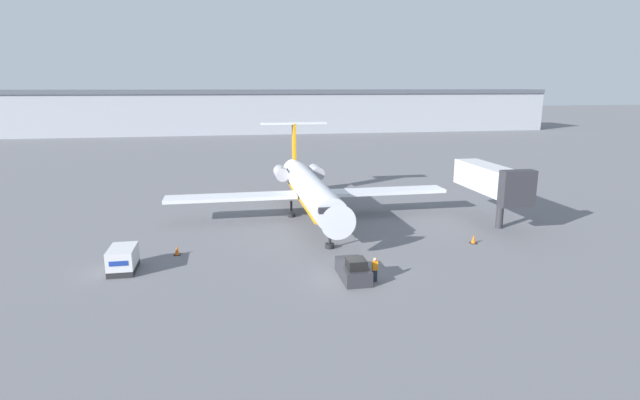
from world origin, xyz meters
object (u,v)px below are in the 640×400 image
(traffic_cone_left, at_px, (177,251))
(worker_near_tug, at_px, (375,269))
(traffic_cone_right, at_px, (474,239))
(luggage_cart, at_px, (123,259))
(airplane_main, at_px, (310,188))
(jet_bridge, at_px, (492,180))
(pushback_tug, at_px, (353,270))

(traffic_cone_left, bearing_deg, worker_near_tug, -30.38)
(traffic_cone_right, bearing_deg, worker_near_tug, -148.08)
(luggage_cart, xyz_separation_m, traffic_cone_right, (29.34, 1.62, -0.55))
(traffic_cone_right, bearing_deg, airplane_main, 138.50)
(airplane_main, distance_m, worker_near_tug, 18.65)
(airplane_main, xyz_separation_m, worker_near_tug, (1.73, -18.43, -2.26))
(worker_near_tug, relative_size, traffic_cone_right, 2.23)
(airplane_main, xyz_separation_m, jet_bridge, (17.76, -5.28, 1.24))
(worker_near_tug, bearing_deg, airplane_main, 95.38)
(traffic_cone_left, bearing_deg, traffic_cone_right, -3.39)
(airplane_main, xyz_separation_m, luggage_cart, (-16.40, -13.06, -2.26))
(luggage_cart, relative_size, traffic_cone_left, 4.03)
(worker_near_tug, xyz_separation_m, traffic_cone_left, (-14.51, 8.50, -0.58))
(jet_bridge, bearing_deg, pushback_tug, -144.76)
(traffic_cone_left, xyz_separation_m, traffic_cone_right, (25.71, -1.52, 0.02))
(luggage_cart, bearing_deg, worker_near_tug, -16.48)
(pushback_tug, height_order, worker_near_tug, worker_near_tug)
(luggage_cart, bearing_deg, jet_bridge, 12.83)
(luggage_cart, height_order, traffic_cone_left, luggage_cart)
(pushback_tug, height_order, luggage_cart, luggage_cart)
(luggage_cart, xyz_separation_m, jet_bridge, (34.16, 7.78, 3.50))
(airplane_main, relative_size, traffic_cone_right, 37.00)
(traffic_cone_left, distance_m, jet_bridge, 31.16)
(worker_near_tug, height_order, jet_bridge, jet_bridge)
(luggage_cart, height_order, traffic_cone_right, luggage_cart)
(pushback_tug, bearing_deg, luggage_cart, 164.92)
(airplane_main, relative_size, luggage_cart, 9.61)
(worker_near_tug, bearing_deg, traffic_cone_left, 149.62)
(luggage_cart, distance_m, worker_near_tug, 18.91)
(pushback_tug, xyz_separation_m, luggage_cart, (-16.76, 4.51, 0.29))
(traffic_cone_left, xyz_separation_m, jet_bridge, (30.54, 4.64, 4.08))
(luggage_cart, distance_m, jet_bridge, 35.21)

